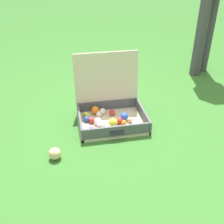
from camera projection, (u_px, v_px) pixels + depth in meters
The scene contains 3 objects.
ground_plane at pixel (112, 124), 2.29m from camera, with size 16.00×16.00×0.00m, color #336B28.
open_suitcase at pixel (109, 109), 2.28m from camera, with size 0.56×0.51×0.55m.
stray_ball_on_grass at pixel (55, 154), 1.89m from camera, with size 0.09×0.09×0.09m, color #D1B784.
Camera 1 is at (-0.35, -1.87, 1.28)m, focal length 43.09 mm.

